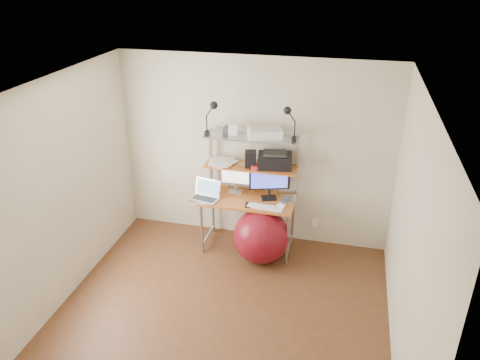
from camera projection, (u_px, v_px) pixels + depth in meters
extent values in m
plane|color=brown|center=(219.00, 319.00, 5.09)|extent=(3.60, 3.60, 0.00)
plane|color=white|center=(213.00, 94.00, 4.00)|extent=(3.60, 3.60, 0.00)
plane|color=beige|center=(255.00, 152.00, 6.12)|extent=(3.60, 0.00, 3.60)
plane|color=beige|center=(137.00, 360.00, 2.97)|extent=(3.60, 0.00, 3.60)
plane|color=beige|center=(52.00, 199.00, 4.92)|extent=(0.00, 3.60, 3.60)
plane|color=beige|center=(410.00, 244.00, 4.16)|extent=(0.00, 3.60, 3.60)
cube|color=#C56D26|center=(248.00, 200.00, 6.03)|extent=(1.20, 0.60, 0.03)
cylinder|color=#A1A1A6|center=(202.00, 229.00, 6.08)|extent=(0.04, 0.04, 0.71)
cylinder|color=#A1A1A6|center=(213.00, 210.00, 6.54)|extent=(0.04, 0.04, 0.71)
cylinder|color=#A1A1A6|center=(287.00, 240.00, 5.85)|extent=(0.04, 0.04, 0.71)
cylinder|color=#A1A1A6|center=(293.00, 220.00, 6.30)|extent=(0.04, 0.04, 0.71)
cube|color=#A1A1A6|center=(211.00, 158.00, 6.20)|extent=(0.03, 0.04, 0.84)
cube|color=#A1A1A6|center=(297.00, 166.00, 5.96)|extent=(0.03, 0.04, 0.84)
cube|color=#C56D26|center=(251.00, 166.00, 5.97)|extent=(1.18, 0.34, 0.02)
cube|color=#A1A1A6|center=(251.00, 137.00, 5.79)|extent=(1.18, 0.34, 0.02)
cube|color=white|center=(315.00, 223.00, 6.34)|extent=(0.08, 0.01, 0.12)
cube|color=#AFB0B4|center=(235.00, 192.00, 6.19)|extent=(0.18, 0.15, 0.01)
cylinder|color=#AFB0B4|center=(236.00, 187.00, 6.18)|extent=(0.03, 0.03, 0.10)
cube|color=#AFB0B4|center=(236.00, 174.00, 6.09)|extent=(0.40, 0.05, 0.30)
plane|color=white|center=(235.00, 174.00, 6.08)|extent=(0.36, 0.02, 0.36)
cube|color=black|center=(269.00, 198.00, 6.03)|extent=(0.22, 0.19, 0.01)
cylinder|color=black|center=(269.00, 193.00, 6.02)|extent=(0.03, 0.03, 0.11)
cube|color=black|center=(270.00, 178.00, 5.92)|extent=(0.51, 0.18, 0.31)
plane|color=#4250E1|center=(269.00, 178.00, 5.91)|extent=(0.45, 0.14, 0.47)
cube|color=#BCBBC0|center=(205.00, 199.00, 6.00)|extent=(0.39, 0.31, 0.02)
cube|color=#2D2D30|center=(205.00, 198.00, 6.00)|extent=(0.32, 0.21, 0.00)
cube|color=#BCBBC0|center=(209.00, 187.00, 6.05)|extent=(0.36, 0.14, 0.23)
plane|color=#6A96B1|center=(209.00, 187.00, 6.05)|extent=(0.33, 0.15, 0.31)
cube|color=white|center=(265.00, 207.00, 5.81)|extent=(0.45, 0.16, 0.01)
cube|color=white|center=(281.00, 205.00, 5.84)|extent=(0.11, 0.09, 0.03)
cube|color=#BCBBC0|center=(289.00, 199.00, 5.97)|extent=(0.23, 0.23, 0.04)
cube|color=black|center=(248.00, 205.00, 5.87)|extent=(0.10, 0.15, 0.01)
cube|color=black|center=(275.00, 161.00, 5.89)|extent=(0.46, 0.35, 0.17)
cube|color=#2D2D30|center=(275.00, 153.00, 5.84)|extent=(0.32, 0.25, 0.03)
cube|color=black|center=(251.00, 159.00, 5.89)|extent=(0.17, 0.17, 0.21)
cube|color=red|center=(257.00, 167.00, 5.86)|extent=(0.17, 0.12, 0.04)
cube|color=white|center=(265.00, 133.00, 5.75)|extent=(0.48, 0.39, 0.09)
cube|color=#AFB0B4|center=(265.00, 129.00, 5.73)|extent=(0.40, 0.31, 0.02)
cube|color=white|center=(233.00, 130.00, 5.81)|extent=(0.12, 0.11, 0.13)
cube|color=#2D2D30|center=(227.00, 131.00, 5.84)|extent=(0.11, 0.11, 0.09)
cube|color=black|center=(207.00, 133.00, 5.81)|extent=(0.05, 0.07, 0.05)
cylinder|color=black|center=(207.00, 123.00, 5.75)|extent=(0.02, 0.02, 0.20)
sphere|color=black|center=(214.00, 105.00, 5.62)|extent=(0.10, 0.10, 0.10)
cube|color=black|center=(294.00, 139.00, 5.63)|extent=(0.05, 0.06, 0.05)
cylinder|color=black|center=(295.00, 129.00, 5.58)|extent=(0.02, 0.02, 0.19)
sphere|color=black|center=(287.00, 110.00, 5.49)|extent=(0.09, 0.09, 0.09)
sphere|color=maroon|center=(261.00, 236.00, 5.93)|extent=(0.71, 0.71, 0.71)
cube|color=white|center=(217.00, 162.00, 6.08)|extent=(0.25, 0.31, 0.00)
cube|color=white|center=(222.00, 164.00, 5.99)|extent=(0.32, 0.35, 0.00)
cube|color=white|center=(224.00, 161.00, 6.07)|extent=(0.22, 0.29, 0.00)
cube|color=white|center=(226.00, 163.00, 6.01)|extent=(0.29, 0.33, 0.00)
cube|color=white|center=(220.00, 161.00, 6.04)|extent=(0.31, 0.34, 0.00)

